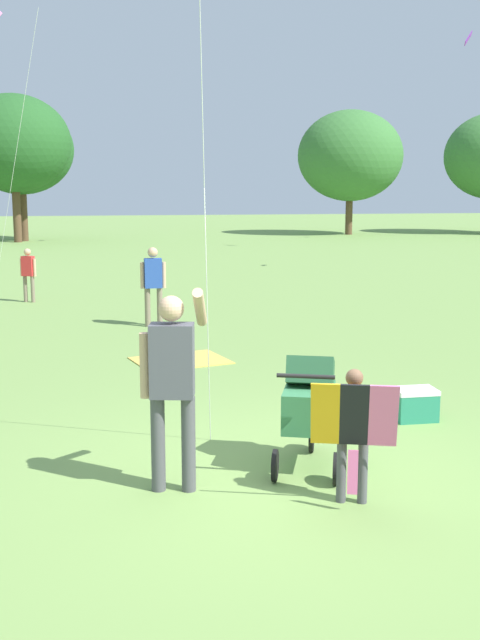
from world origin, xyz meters
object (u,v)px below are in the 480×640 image
object	(u,v)px
child_with_butterfly_kite	(353,423)
person_back_turned	(28,271)
person_sitting_far	(153,280)
cooler_box	(415,404)
picnic_blanket	(181,360)
stroller	(309,402)
person_adult_flyer	(172,375)

from	to	relation	value
child_with_butterfly_kite	person_back_turned	xyz separation A→B (m)	(-3.53, 11.67, 0.02)
child_with_butterfly_kite	person_sitting_far	world-z (taller)	person_sitting_far
person_sitting_far	cooler_box	size ratio (longest dim) A/B	3.19
picnic_blanket	person_sitting_far	bearing A→B (deg)	93.90
child_with_butterfly_kite	cooler_box	distance (m)	2.52
stroller	person_back_turned	world-z (taller)	person_back_turned
person_back_turned	person_sitting_far	bearing A→B (deg)	-53.93
stroller	picnic_blanket	bearing A→B (deg)	99.22
child_with_butterfly_kite	person_sitting_far	size ratio (longest dim) A/B	0.77
stroller	picnic_blanket	xyz separation A→B (m)	(-0.73, 4.48, -0.60)
cooler_box	person_back_turned	bearing A→B (deg)	117.08
person_back_turned	child_with_butterfly_kite	bearing A→B (deg)	-73.15
person_sitting_far	cooler_box	world-z (taller)	person_sitting_far
picnic_blanket	cooler_box	world-z (taller)	cooler_box
cooler_box	picnic_blanket	bearing A→B (deg)	124.01
picnic_blanket	cooler_box	size ratio (longest dim) A/B	2.88
person_adult_flyer	person_back_turned	size ratio (longest dim) A/B	1.47
stroller	cooler_box	xyz separation A→B (m)	(1.50, 1.17, -0.43)
person_adult_flyer	stroller	world-z (taller)	person_adult_flyer
person_adult_flyer	picnic_blanket	bearing A→B (deg)	83.73
stroller	cooler_box	size ratio (longest dim) A/B	2.49
person_back_turned	cooler_box	world-z (taller)	person_back_turned
person_sitting_far	picnic_blanket	world-z (taller)	person_sitting_far
person_back_turned	picnic_blanket	size ratio (longest dim) A/B	0.91
person_adult_flyer	person_back_turned	world-z (taller)	person_adult_flyer
person_adult_flyer	picnic_blanket	world-z (taller)	person_adult_flyer
picnic_blanket	cooler_box	bearing A→B (deg)	-55.99
person_sitting_far	picnic_blanket	distance (m)	3.02
cooler_box	stroller	bearing A→B (deg)	-142.04
child_with_butterfly_kite	person_back_turned	bearing A→B (deg)	106.85
person_adult_flyer	person_back_turned	distance (m)	11.35
person_adult_flyer	picnic_blanket	xyz separation A→B (m)	(0.53, 4.82, -0.99)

